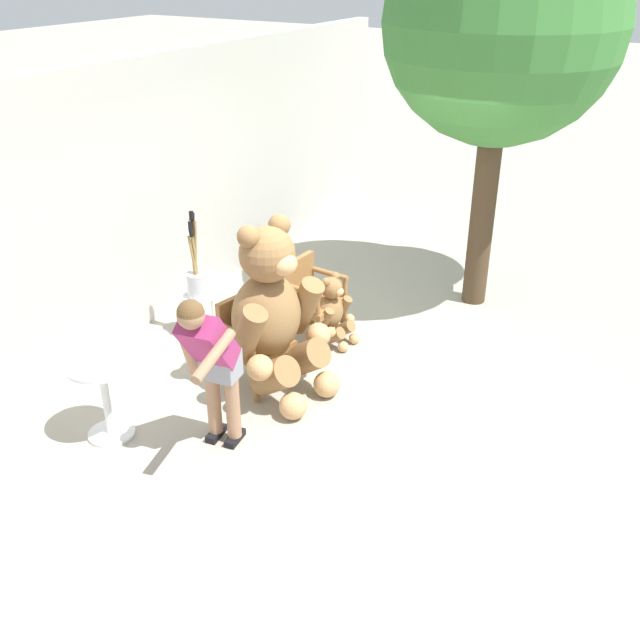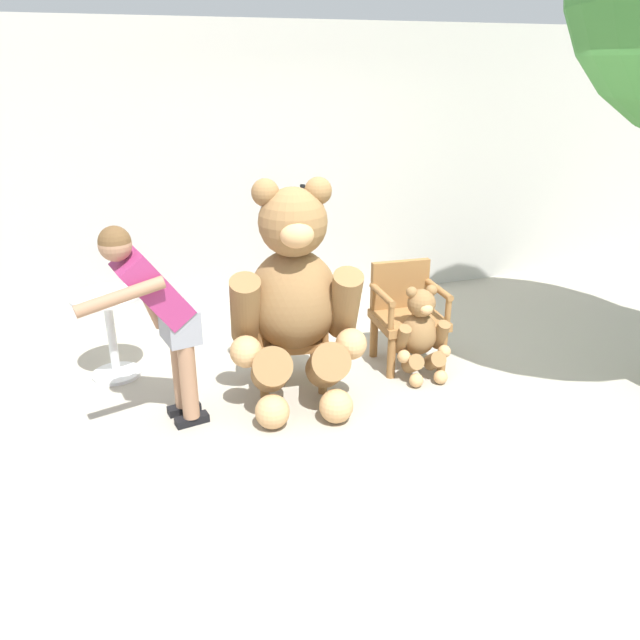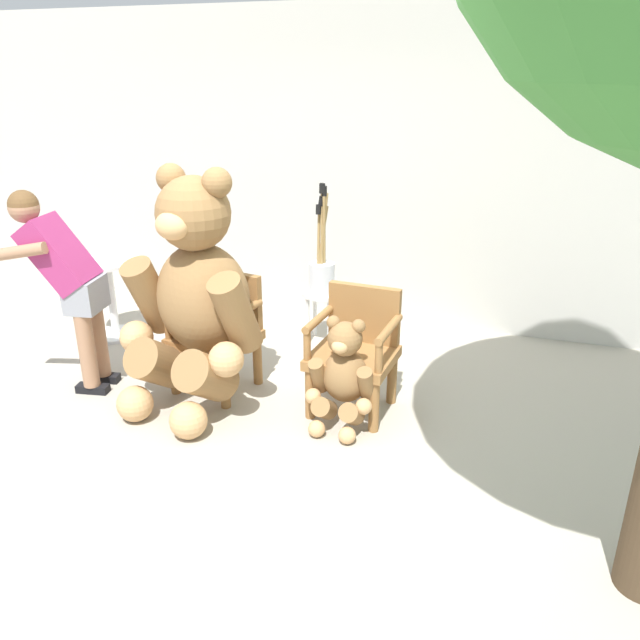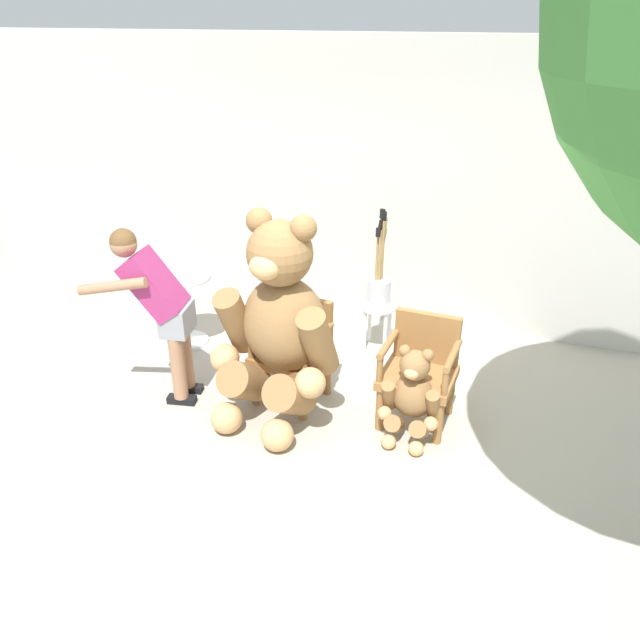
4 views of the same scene
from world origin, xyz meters
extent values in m
plane|color=#A8A091|center=(0.00, 0.00, 0.00)|extent=(60.00, 60.00, 0.00)
cube|color=beige|center=(0.00, 2.40, 1.40)|extent=(10.00, 0.16, 2.80)
cube|color=olive|center=(-0.53, 0.56, 0.41)|extent=(0.64, 0.61, 0.07)
cylinder|color=olive|center=(-0.79, 0.40, 0.18)|extent=(0.07, 0.07, 0.37)
cylinder|color=olive|center=(-0.34, 0.32, 0.18)|extent=(0.07, 0.07, 0.37)
cylinder|color=olive|center=(-0.72, 0.81, 0.18)|extent=(0.07, 0.07, 0.37)
cylinder|color=olive|center=(-0.27, 0.73, 0.18)|extent=(0.07, 0.07, 0.37)
cube|color=olive|center=(-0.49, 0.79, 0.65)|extent=(0.52, 0.15, 0.42)
cylinder|color=olive|center=(-0.77, 0.61, 0.66)|extent=(0.14, 0.48, 0.06)
cylinder|color=olive|center=(-0.81, 0.40, 0.55)|extent=(0.05, 0.05, 0.22)
cylinder|color=olive|center=(-0.28, 0.52, 0.66)|extent=(0.14, 0.48, 0.06)
cylinder|color=olive|center=(-0.32, 0.31, 0.55)|extent=(0.05, 0.05, 0.22)
cube|color=olive|center=(0.53, 0.56, 0.41)|extent=(0.60, 0.56, 0.07)
cylinder|color=olive|center=(0.28, 0.37, 0.18)|extent=(0.07, 0.07, 0.37)
cylinder|color=olive|center=(0.74, 0.34, 0.18)|extent=(0.07, 0.07, 0.37)
cylinder|color=olive|center=(0.32, 0.79, 0.18)|extent=(0.07, 0.07, 0.37)
cylinder|color=olive|center=(0.77, 0.75, 0.18)|extent=(0.07, 0.07, 0.37)
cube|color=olive|center=(0.55, 0.79, 0.65)|extent=(0.52, 0.10, 0.42)
cylinder|color=olive|center=(0.28, 0.58, 0.66)|extent=(0.09, 0.48, 0.06)
cylinder|color=olive|center=(0.26, 0.37, 0.55)|extent=(0.05, 0.05, 0.22)
cylinder|color=olive|center=(0.78, 0.54, 0.66)|extent=(0.09, 0.48, 0.06)
cylinder|color=olive|center=(0.76, 0.33, 0.55)|extent=(0.05, 0.05, 0.22)
ellipsoid|color=olive|center=(-0.53, 0.44, 0.76)|extent=(0.78, 0.69, 0.79)
sphere|color=olive|center=(-0.54, 0.40, 1.37)|extent=(0.50, 0.50, 0.50)
ellipsoid|color=tan|center=(-0.57, 0.19, 1.33)|extent=(0.27, 0.22, 0.18)
sphere|color=black|center=(-0.57, 0.19, 1.35)|extent=(0.07, 0.07, 0.07)
sphere|color=olive|center=(-0.72, 0.46, 1.58)|extent=(0.20, 0.20, 0.20)
sphere|color=olive|center=(-0.35, 0.40, 1.58)|extent=(0.20, 0.20, 0.20)
cylinder|color=olive|center=(-0.91, 0.38, 0.76)|extent=(0.30, 0.47, 0.60)
sphere|color=tan|center=(-0.96, 0.22, 0.50)|extent=(0.24, 0.24, 0.24)
cylinder|color=olive|center=(-0.19, 0.25, 0.76)|extent=(0.30, 0.47, 0.60)
sphere|color=tan|center=(-0.20, 0.09, 0.50)|extent=(0.24, 0.24, 0.24)
cylinder|color=olive|center=(-0.79, 0.19, 0.34)|extent=(0.37, 0.53, 0.46)
sphere|color=tan|center=(-0.85, -0.04, 0.13)|extent=(0.25, 0.25, 0.25)
cylinder|color=olive|center=(-0.37, 0.12, 0.34)|extent=(0.37, 0.53, 0.46)
sphere|color=tan|center=(-0.39, -0.12, 0.13)|extent=(0.25, 0.25, 0.25)
ellipsoid|color=olive|center=(0.53, 0.38, 0.35)|extent=(0.33, 0.29, 0.36)
sphere|color=olive|center=(0.53, 0.36, 0.63)|extent=(0.23, 0.23, 0.23)
ellipsoid|color=tan|center=(0.52, 0.27, 0.61)|extent=(0.12, 0.09, 0.08)
sphere|color=black|center=(0.52, 0.27, 0.62)|extent=(0.03, 0.03, 0.03)
sphere|color=olive|center=(0.44, 0.38, 0.73)|extent=(0.09, 0.09, 0.09)
sphere|color=olive|center=(0.61, 0.37, 0.73)|extent=(0.09, 0.09, 0.09)
cylinder|color=olive|center=(0.35, 0.33, 0.35)|extent=(0.12, 0.21, 0.27)
sphere|color=tan|center=(0.34, 0.26, 0.23)|extent=(0.11, 0.11, 0.11)
cylinder|color=olive|center=(0.69, 0.31, 0.35)|extent=(0.12, 0.21, 0.27)
sphere|color=tan|center=(0.70, 0.24, 0.23)|extent=(0.11, 0.11, 0.11)
cylinder|color=olive|center=(0.42, 0.26, 0.15)|extent=(0.15, 0.23, 0.21)
sphere|color=tan|center=(0.40, 0.15, 0.06)|extent=(0.12, 0.12, 0.12)
cylinder|color=olive|center=(0.61, 0.24, 0.15)|extent=(0.15, 0.23, 0.21)
sphere|color=tan|center=(0.62, 0.13, 0.06)|extent=(0.12, 0.12, 0.12)
cube|color=black|center=(-1.42, 0.38, 0.03)|extent=(0.25, 0.13, 0.06)
cylinder|color=#A37556|center=(-1.42, 0.38, 0.47)|extent=(0.12, 0.12, 0.82)
cube|color=black|center=(-1.39, 0.21, 0.03)|extent=(0.25, 0.13, 0.06)
cylinder|color=#A37556|center=(-1.39, 0.21, 0.47)|extent=(0.12, 0.12, 0.82)
cube|color=gray|center=(-1.40, 0.30, 0.75)|extent=(0.27, 0.33, 0.24)
cube|color=#9E2D66|center=(-1.56, 0.27, 1.04)|extent=(0.52, 0.39, 0.56)
sphere|color=#A37556|center=(-1.76, 0.24, 1.37)|extent=(0.21, 0.21, 0.21)
sphere|color=brown|center=(-1.76, 0.24, 1.39)|extent=(0.21, 0.21, 0.21)
cylinder|color=#A37556|center=(-1.77, 0.04, 1.09)|extent=(0.57, 0.18, 0.18)
cylinder|color=#A37556|center=(-1.59, 0.46, 0.92)|extent=(0.24, 0.12, 0.50)
cylinder|color=silver|center=(-0.05, 1.66, 0.45)|extent=(0.34, 0.34, 0.03)
cylinder|color=silver|center=(0.05, 1.76, 0.22)|extent=(0.04, 0.04, 0.43)
cylinder|color=silver|center=(-0.15, 1.76, 0.22)|extent=(0.04, 0.04, 0.43)
cylinder|color=silver|center=(0.05, 1.56, 0.22)|extent=(0.04, 0.04, 0.43)
cylinder|color=silver|center=(-0.15, 1.56, 0.22)|extent=(0.04, 0.04, 0.43)
cylinder|color=silver|center=(-0.05, 1.66, 0.59)|extent=(0.22, 0.22, 0.26)
cylinder|color=#997A47|center=(-0.08, 1.65, 0.84)|extent=(0.04, 0.10, 0.60)
cylinder|color=black|center=(-0.08, 1.65, 1.18)|extent=(0.05, 0.05, 0.09)
cylinder|color=#997A47|center=(-0.05, 1.66, 0.93)|extent=(0.03, 0.06, 0.78)
cylinder|color=black|center=(-0.05, 1.66, 1.36)|extent=(0.05, 0.05, 0.08)
cylinder|color=#997A47|center=(-0.06, 1.67, 0.87)|extent=(0.11, 0.08, 0.67)
cylinder|color=black|center=(-0.06, 1.67, 1.25)|extent=(0.05, 0.05, 0.09)
cylinder|color=#997A47|center=(-0.05, 1.66, 0.93)|extent=(0.10, 0.06, 0.78)
cylinder|color=black|center=(-0.05, 1.66, 1.36)|extent=(0.05, 0.05, 0.09)
cylinder|color=#997A47|center=(-0.03, 1.66, 0.92)|extent=(0.04, 0.08, 0.76)
cylinder|color=black|center=(-0.03, 1.66, 1.33)|extent=(0.05, 0.05, 0.08)
cylinder|color=silver|center=(-1.86, 1.18, 0.70)|extent=(0.56, 0.56, 0.03)
cylinder|color=silver|center=(-1.86, 1.18, 0.34)|extent=(0.07, 0.07, 0.69)
cylinder|color=silver|center=(-1.86, 1.18, 0.01)|extent=(0.40, 0.40, 0.03)
cylinder|color=#473523|center=(2.26, -0.59, 1.20)|extent=(0.27, 0.27, 2.40)
sphere|color=#3D7F38|center=(2.26, -0.59, 3.08)|extent=(2.44, 2.44, 2.44)
sphere|color=#3D7F38|center=(2.87, -0.96, 2.83)|extent=(1.46, 1.46, 1.46)
camera|label=1|loc=(-5.23, -2.92, 3.75)|focal=40.00mm
camera|label=2|loc=(-1.83, -3.77, 2.43)|focal=35.00mm
camera|label=3|loc=(1.52, -3.21, 2.25)|focal=35.00mm
camera|label=4|loc=(1.08, -3.62, 2.99)|focal=35.00mm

